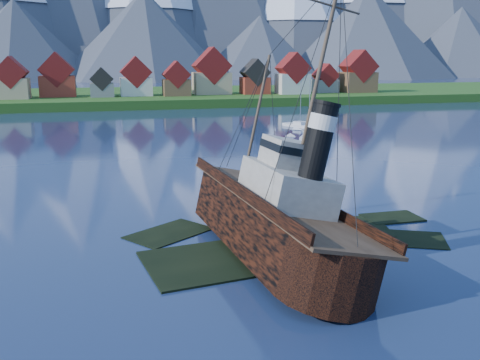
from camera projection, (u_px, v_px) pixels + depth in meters
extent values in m
plane|color=#1B2A4C|center=(275.00, 246.00, 49.34)|extent=(1400.00, 1400.00, 0.00)
cube|color=black|center=(249.00, 260.00, 46.80)|extent=(19.08, 11.42, 1.00)
cube|color=black|center=(318.00, 231.00, 54.67)|extent=(15.15, 9.76, 1.00)
cube|color=black|center=(266.00, 219.00, 58.38)|extent=(11.45, 9.06, 1.00)
cube|color=black|center=(396.00, 243.00, 51.44)|extent=(10.27, 8.34, 1.00)
cube|color=black|center=(169.00, 237.00, 52.88)|extent=(9.42, 8.68, 1.00)
cube|color=black|center=(392.00, 221.00, 57.81)|extent=(6.00, 4.00, 1.00)
cube|color=#184212|center=(139.00, 100.00, 209.57)|extent=(600.00, 80.00, 3.20)
cube|color=#3F3D38|center=(148.00, 110.00, 173.75)|extent=(600.00, 2.50, 2.00)
cube|color=tan|center=(13.00, 88.00, 178.72)|extent=(10.50, 9.00, 6.80)
cube|color=maroon|center=(11.00, 72.00, 177.52)|extent=(10.69, 9.18, 10.69)
cube|color=maroon|center=(58.00, 86.00, 187.76)|extent=(12.00, 8.50, 7.20)
cube|color=maroon|center=(57.00, 70.00, 186.46)|extent=(12.22, 8.67, 12.22)
cube|color=slate|center=(102.00, 90.00, 187.00)|extent=(8.00, 7.00, 4.80)
cube|color=black|center=(101.00, 79.00, 186.13)|extent=(8.15, 7.14, 8.15)
cube|color=beige|center=(136.00, 87.00, 192.59)|extent=(11.00, 9.50, 6.40)
cube|color=maroon|center=(136.00, 72.00, 191.41)|extent=(11.20, 9.69, 11.20)
cube|color=brown|center=(176.00, 88.00, 192.32)|extent=(9.50, 8.00, 5.80)
cube|color=maroon|center=(176.00, 75.00, 191.27)|extent=(9.67, 8.16, 9.67)
cube|color=tan|center=(212.00, 83.00, 200.21)|extent=(13.50, 10.00, 8.00)
cube|color=maroon|center=(211.00, 66.00, 198.75)|extent=(13.75, 10.20, 13.75)
cube|color=maroon|center=(255.00, 86.00, 201.51)|extent=(10.00, 8.50, 6.20)
cube|color=black|center=(255.00, 72.00, 200.39)|extent=(10.18, 8.67, 10.18)
cube|color=beige|center=(293.00, 84.00, 201.96)|extent=(11.50, 9.00, 7.50)
cube|color=maroon|center=(293.00, 68.00, 200.64)|extent=(11.71, 9.18, 11.71)
cube|color=slate|center=(325.00, 86.00, 209.69)|extent=(9.00, 7.50, 5.00)
cube|color=maroon|center=(325.00, 75.00, 208.75)|extent=(9.16, 7.65, 9.16)
cube|color=brown|center=(358.00, 82.00, 210.67)|extent=(12.50, 10.00, 7.80)
cube|color=maroon|center=(359.00, 66.00, 209.27)|extent=(12.73, 10.20, 12.73)
cone|color=#2D333D|center=(294.00, 9.00, 510.79)|extent=(150.00, 150.00, 125.00)
cone|color=#2D333D|center=(472.00, 3.00, 606.15)|extent=(180.00, 180.00, 155.00)
cone|color=#2D333D|center=(16.00, 41.00, 378.54)|extent=(120.00, 120.00, 58.00)
cone|color=#2D333D|center=(145.00, 36.00, 394.97)|extent=(136.00, 136.00, 66.00)
cone|color=#2D333D|center=(260.00, 48.00, 422.62)|extent=(110.00, 110.00, 50.00)
cone|color=#2D333D|center=(366.00, 33.00, 439.00)|extent=(150.00, 150.00, 75.00)
cone|color=#2D333D|center=(459.00, 43.00, 463.70)|extent=(124.00, 124.00, 60.00)
cube|color=black|center=(265.00, 226.00, 47.46)|extent=(7.45, 21.45, 4.47)
cone|color=black|center=(229.00, 189.00, 60.57)|extent=(7.45, 7.45, 7.45)
cylinder|color=black|center=(311.00, 272.00, 37.35)|extent=(7.45, 7.45, 4.47)
cube|color=#4C3826|center=(266.00, 200.00, 46.92)|extent=(7.30, 28.30, 0.27)
cube|color=black|center=(226.00, 198.00, 45.94)|extent=(0.21, 27.41, 0.96)
cube|color=black|center=(304.00, 193.00, 47.69)|extent=(0.21, 27.41, 0.96)
cube|color=#ADA89E|center=(271.00, 187.00, 45.06)|extent=(5.53, 9.04, 3.19)
cube|color=#ADA89E|center=(268.00, 153.00, 45.43)|extent=(3.83, 4.26, 2.34)
cylinder|color=black|center=(286.00, 140.00, 40.71)|extent=(2.02, 2.02, 5.96)
cylinder|color=silver|center=(287.00, 120.00, 40.37)|extent=(2.13, 2.13, 1.17)
cylinder|color=#473828|center=(241.00, 116.00, 53.47)|extent=(0.30, 0.30, 12.77)
cylinder|color=#473828|center=(278.00, 55.00, 41.59)|extent=(0.34, 0.34, 13.83)
cube|color=silver|center=(308.00, 138.00, 113.62)|extent=(6.81, 9.22, 1.32)
cube|color=silver|center=(309.00, 133.00, 113.39)|extent=(3.11, 3.30, 0.77)
cylinder|color=gray|center=(309.00, 108.00, 112.17)|extent=(0.15, 0.15, 11.44)
cube|color=silver|center=(300.00, 127.00, 130.87)|extent=(6.41, 10.31, 1.22)
cube|color=silver|center=(300.00, 123.00, 130.65)|extent=(3.19, 3.50, 0.71)
cylinder|color=gray|center=(301.00, 103.00, 129.53)|extent=(0.14, 0.14, 10.56)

